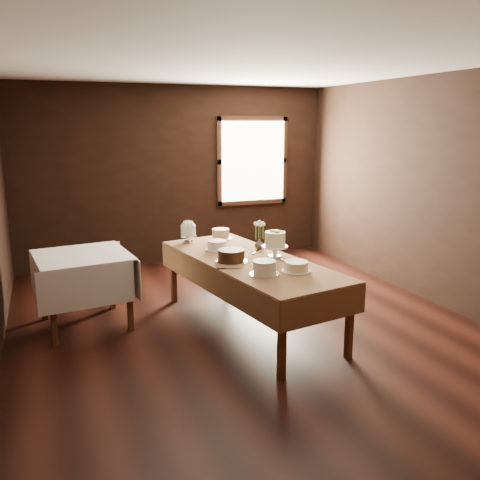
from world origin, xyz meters
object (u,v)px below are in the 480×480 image
cake_meringue (188,234)px  cake_cream (296,267)px  cake_server_b (291,263)px  flower_vase (259,244)px  cake_swirl (264,268)px  display_table (250,264)px  cake_lattice (217,246)px  side_table (83,263)px  cake_server_e (233,269)px  cake_flowers (275,246)px  cake_server_a (267,265)px  cake_server_d (257,251)px  cake_server_c (233,254)px  cake_speckled (221,234)px  cake_chocolate (231,256)px

cake_meringue → cake_cream: (0.66, -1.61, -0.06)m
cake_server_b → flower_vase: flower_vase is taller
cake_meringue → cake_swirl: (0.31, -1.61, -0.04)m
display_table → cake_lattice: size_ratio=9.57×
side_table → cake_server_e: 1.70m
side_table → cake_meringue: 1.34m
cake_swirl → cake_flowers: bearing=56.6°
cake_server_a → cake_server_d: bearing=66.3°
cake_swirl → cake_server_c: 0.85m
display_table → cake_server_c: size_ratio=10.96×
side_table → cake_swirl: cake_swirl is taller
cake_server_e → flower_vase: flower_vase is taller
cake_server_d → cake_server_e: (-0.51, -0.58, 0.00)m
cake_server_b → cake_meringue: bearing=-165.9°
cake_meringue → cake_cream: size_ratio=0.72×
cake_lattice → cake_server_a: bearing=-71.5°
cake_server_d → cake_cream: bearing=-137.9°
cake_lattice → cake_server_e: size_ratio=1.15×
cake_server_e → flower_vase: size_ratio=2.02×
side_table → cake_server_d: (1.90, -0.40, 0.06)m
side_table → cake_server_b: bearing=-26.3°
display_table → cake_speckled: cake_speckled is taller
cake_server_c → cake_server_e: 0.58m
cake_lattice → cake_swirl: 1.11m
cake_meringue → cake_flowers: (0.70, -1.03, 0.02)m
side_table → cake_server_b: 2.27m
side_table → cake_swirl: 2.06m
cake_server_b → cake_server_e: (-0.64, 0.03, 0.00)m
cake_lattice → cake_server_c: 0.28m
cake_speckled → cake_server_d: size_ratio=1.14×
cake_swirl → cake_server_e: 0.38m
side_table → cake_server_e: size_ratio=4.48×
side_table → cake_chocolate: cake_chocolate is taller
cake_swirl → cake_server_e: (-0.21, 0.31, -0.07)m
cake_speckled → cake_server_e: size_ratio=1.14×
cake_server_a → flower_vase: (0.21, 0.69, 0.06)m
cake_chocolate → cake_cream: bearing=-50.5°
cake_meringue → cake_server_a: bearing=-70.1°
cake_server_c → cake_server_e: same height
cake_cream → cake_server_c: cake_cream is taller
cake_server_d → cake_meringue: bearing=79.4°
cake_speckled → side_table: bearing=-168.1°
cake_speckled → cake_server_d: cake_speckled is taller
cake_cream → cake_server_e: cake_cream is taller
cake_chocolate → cake_server_e: bearing=-106.3°
cake_speckled → cake_server_a: size_ratio=1.14×
cake_server_d → flower_vase: size_ratio=2.02×
cake_lattice → flower_vase: size_ratio=2.31×
cake_meringue → cake_server_c: cake_meringue is taller
cake_server_e → cake_chocolate: bearing=91.7°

